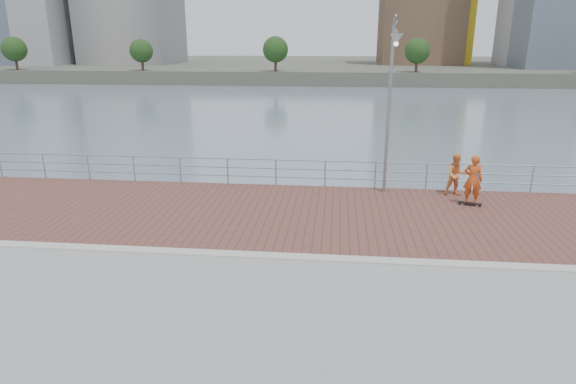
# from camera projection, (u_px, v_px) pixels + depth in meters

# --- Properties ---
(water) EXTENTS (400.00, 400.00, 0.00)m
(water) POSITION_uv_depth(u_px,v_px,m) (281.00, 319.00, 14.11)
(water) COLOR slate
(water) RESTS_ON ground
(brick_lane) EXTENTS (40.00, 6.80, 0.02)m
(brick_lane) POSITION_uv_depth(u_px,v_px,m) (293.00, 213.00, 16.92)
(brick_lane) COLOR brown
(brick_lane) RESTS_ON seawall
(curb) EXTENTS (40.00, 0.40, 0.06)m
(curb) POSITION_uv_depth(u_px,v_px,m) (281.00, 256.00, 13.50)
(curb) COLOR #B7B5AD
(curb) RESTS_ON seawall
(far_shore) EXTENTS (320.00, 95.00, 2.50)m
(far_shore) POSITION_uv_depth(u_px,v_px,m) (334.00, 66.00, 129.95)
(far_shore) COLOR #4C5142
(far_shore) RESTS_ON ground
(guardrail) EXTENTS (39.06, 0.06, 1.13)m
(guardrail) POSITION_uv_depth(u_px,v_px,m) (300.00, 170.00, 19.94)
(guardrail) COLOR #8C9EA8
(guardrail) RESTS_ON brick_lane
(street_lamp) EXTENTS (0.47, 1.35, 6.39)m
(street_lamp) POSITION_uv_depth(u_px,v_px,m) (392.00, 77.00, 17.54)
(street_lamp) COLOR gray
(street_lamp) RESTS_ON brick_lane
(skateboard) EXTENTS (0.84, 0.43, 0.09)m
(skateboard) POSITION_uv_depth(u_px,v_px,m) (470.00, 203.00, 17.71)
(skateboard) COLOR black
(skateboard) RESTS_ON brick_lane
(skateboarder) EXTENTS (0.75, 0.60, 1.80)m
(skateboarder) POSITION_uv_depth(u_px,v_px,m) (473.00, 179.00, 17.44)
(skateboarder) COLOR #CD4E1B
(skateboarder) RESTS_ON skateboard
(bystander) EXTENTS (0.81, 0.64, 1.64)m
(bystander) POSITION_uv_depth(u_px,v_px,m) (456.00, 175.00, 18.65)
(bystander) COLOR #EC8C45
(bystander) RESTS_ON brick_lane
(shoreline_trees) EXTENTS (144.83, 5.11, 6.81)m
(shoreline_trees) POSITION_uv_depth(u_px,v_px,m) (404.00, 49.00, 84.01)
(shoreline_trees) COLOR #473323
(shoreline_trees) RESTS_ON far_shore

